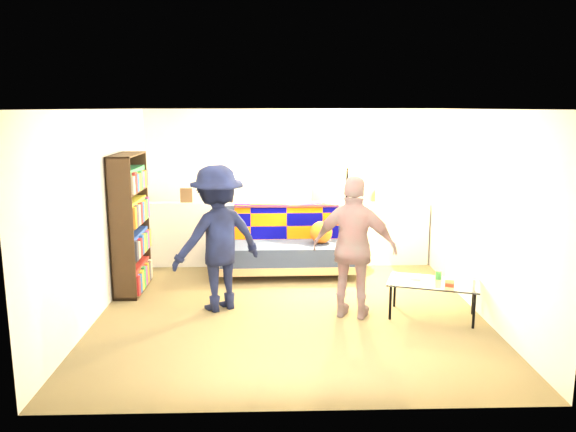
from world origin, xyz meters
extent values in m
plane|color=brown|center=(0.00, 0.00, 0.00)|extent=(5.00, 5.00, 0.00)
cube|color=silver|center=(0.00, 2.50, 1.20)|extent=(4.50, 0.10, 2.40)
cube|color=silver|center=(-2.25, 0.00, 1.20)|extent=(0.10, 5.00, 2.40)
cube|color=silver|center=(2.25, 0.00, 1.20)|extent=(0.10, 5.00, 2.40)
cube|color=white|center=(0.00, 0.00, 2.40)|extent=(4.50, 5.00, 0.10)
cube|color=silver|center=(0.00, 1.80, 0.50)|extent=(4.45, 0.15, 1.00)
cube|color=brown|center=(-1.50, 1.78, 1.11)|extent=(0.18, 0.02, 0.22)
cube|color=brown|center=(-0.90, 1.78, 1.14)|extent=(0.22, 0.02, 0.28)
cube|color=white|center=(-0.20, 1.78, 1.23)|extent=(0.45, 0.02, 0.45)
cube|color=brown|center=(0.50, 1.78, 1.13)|extent=(0.20, 0.02, 0.26)
cube|color=brown|center=(1.30, 1.78, 1.10)|extent=(0.16, 0.02, 0.20)
cube|color=tan|center=(0.02, 1.31, 0.16)|extent=(2.06, 0.95, 0.11)
cube|color=#313D58|center=(0.02, 1.26, 0.34)|extent=(1.95, 0.79, 0.26)
cube|color=#313D58|center=(0.02, 1.66, 0.67)|extent=(1.94, 0.29, 0.61)
cylinder|color=tan|center=(-0.95, 1.30, 0.43)|extent=(0.11, 0.92, 0.10)
cylinder|color=tan|center=(0.99, 1.33, 0.43)|extent=(0.11, 0.92, 0.10)
cube|color=#05057B|center=(0.02, 1.58, 0.67)|extent=(1.56, 0.14, 0.56)
cube|color=#05057B|center=(0.02, 1.72, 0.97)|extent=(1.57, 0.30, 0.03)
sphere|color=orange|center=(0.51, 1.27, 0.64)|extent=(0.32, 0.32, 0.32)
cube|color=black|center=(-2.22, 0.65, 0.92)|extent=(0.02, 0.92, 1.83)
cube|color=black|center=(-2.08, 0.20, 0.92)|extent=(0.31, 0.02, 1.83)
cube|color=black|center=(-2.08, 1.09, 0.92)|extent=(0.31, 0.02, 1.83)
cube|color=black|center=(-2.08, 0.65, 1.82)|extent=(0.31, 0.92, 0.02)
cube|color=black|center=(-2.08, 0.65, 0.02)|extent=(0.31, 0.92, 0.04)
cube|color=black|center=(-2.08, 0.65, 0.49)|extent=(0.31, 0.87, 0.02)
cube|color=black|center=(-2.08, 0.65, 0.92)|extent=(0.31, 0.87, 0.02)
cube|color=black|center=(-2.08, 0.65, 1.34)|extent=(0.31, 0.87, 0.02)
cube|color=red|center=(-2.06, 0.65, 0.20)|extent=(0.22, 0.85, 0.31)
cube|color=#24439F|center=(-2.06, 0.65, 0.65)|extent=(0.22, 0.85, 0.28)
cube|color=yellow|center=(-2.06, 0.65, 1.08)|extent=(0.22, 0.85, 0.31)
cube|color=#389A5B|center=(-2.06, 0.65, 1.51)|extent=(0.22, 0.85, 0.28)
cylinder|color=black|center=(1.15, -0.53, 0.20)|extent=(0.04, 0.04, 0.41)
cylinder|color=black|center=(2.03, -0.83, 0.20)|extent=(0.04, 0.04, 0.41)
cylinder|color=black|center=(1.30, -0.10, 0.20)|extent=(0.04, 0.04, 0.41)
cylinder|color=black|center=(2.17, -0.40, 0.20)|extent=(0.04, 0.04, 0.41)
cube|color=silver|center=(1.66, -0.46, 0.42)|extent=(1.15, 0.86, 0.02)
cube|color=white|center=(1.49, -0.35, 0.44)|extent=(0.13, 0.09, 0.03)
cube|color=#CA4223|center=(1.81, -0.60, 0.45)|extent=(0.14, 0.17, 0.04)
cylinder|color=green|center=(1.75, -0.37, 0.48)|extent=(0.09, 0.09, 0.10)
cylinder|color=black|center=(0.90, 1.50, 0.01)|extent=(0.27, 0.27, 0.03)
cylinder|color=black|center=(0.90, 1.50, 0.78)|extent=(0.04, 0.04, 1.56)
sphere|color=#FFC672|center=(0.78, 1.51, 1.42)|extent=(0.13, 0.13, 0.13)
sphere|color=#FFC672|center=(1.03, 1.51, 1.49)|extent=(0.13, 0.13, 0.13)
sphere|color=#FFC672|center=(0.89, 1.61, 1.56)|extent=(0.13, 0.13, 0.13)
imported|color=black|center=(-0.86, -0.09, 0.88)|extent=(1.31, 1.15, 1.75)
imported|color=tan|center=(0.74, -0.42, 0.83)|extent=(1.05, 0.70, 1.66)
camera|label=1|loc=(-0.22, -6.66, 2.42)|focal=35.00mm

